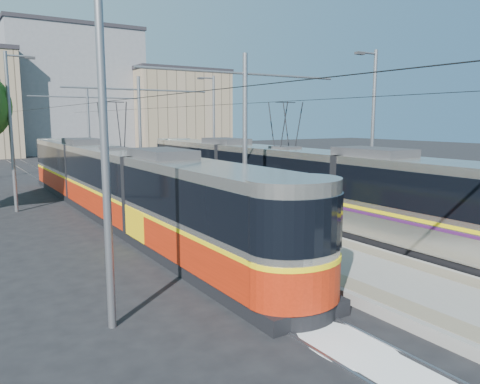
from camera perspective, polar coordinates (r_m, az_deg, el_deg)
ground at (r=14.00m, az=19.08°, el=-11.23°), size 160.00×160.00×0.00m
platform at (r=27.53m, az=-9.66°, el=-0.78°), size 4.00×50.00×0.30m
tactile_strip_left at (r=26.99m, az=-12.51°, el=-0.73°), size 0.70×50.00×0.01m
tactile_strip_right at (r=28.09m, az=-6.94°, el=-0.21°), size 0.70×50.00×0.01m
rails at (r=27.55m, az=-9.65°, el=-1.06°), size 8.71×70.00×0.03m
track_arrow at (r=9.71m, az=19.64°, el=-20.53°), size 1.20×5.00×0.01m
tram_left at (r=23.22m, az=-15.00°, el=1.16°), size 2.43×29.16×5.50m
tram_right at (r=23.05m, az=5.42°, el=1.74°), size 2.43×27.88×5.50m
catenary at (r=24.55m, az=-7.32°, el=8.38°), size 9.20×70.00×7.00m
street_lamps at (r=30.89m, az=-12.76°, el=7.68°), size 15.18×38.22×8.00m
shelter at (r=22.85m, az=-1.79°, el=0.54°), size 0.82×1.07×2.09m
building_centre at (r=74.03m, az=-19.93°, el=11.50°), size 18.36×14.28×17.58m
building_right at (r=72.76m, az=-7.78°, el=9.83°), size 14.28×10.20×12.11m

